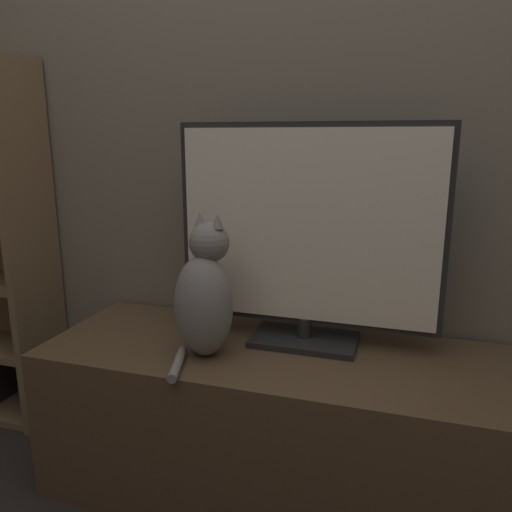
{
  "coord_description": "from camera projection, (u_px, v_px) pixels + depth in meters",
  "views": [
    {
      "loc": [
        0.38,
        -0.52,
        1.18
      ],
      "look_at": [
        -0.06,
        0.91,
        0.82
      ],
      "focal_mm": 35.0,
      "sensor_mm": 36.0,
      "label": 1
    }
  ],
  "objects": [
    {
      "name": "tv_stand",
      "position": [
        274.0,
        422.0,
        1.65
      ],
      "size": [
        1.49,
        0.55,
        0.51
      ],
      "color": "brown",
      "rests_on": "ground_plane"
    },
    {
      "name": "wall_back",
      "position": [
        301.0,
        100.0,
        1.71
      ],
      "size": [
        4.8,
        0.05,
        2.6
      ],
      "color": "#756B5B",
      "rests_on": "ground_plane"
    },
    {
      "name": "cat",
      "position": [
        205.0,
        297.0,
        1.53
      ],
      "size": [
        0.23,
        0.32,
        0.45
      ],
      "rotation": [
        0.0,
        0.0,
        -0.31
      ],
      "color": "gray",
      "rests_on": "tv_stand"
    },
    {
      "name": "tv",
      "position": [
        307.0,
        236.0,
        1.57
      ],
      "size": [
        0.85,
        0.21,
        0.71
      ],
      "color": "black",
      "rests_on": "tv_stand"
    }
  ]
}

